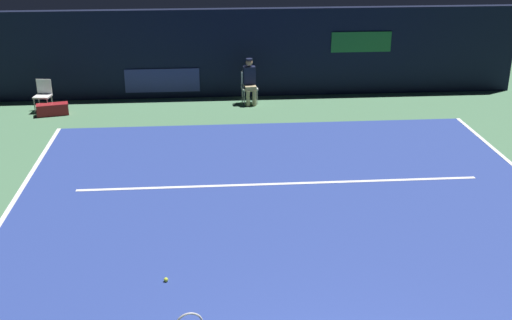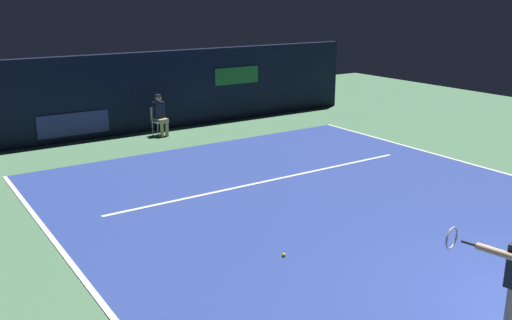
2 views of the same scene
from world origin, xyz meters
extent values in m
plane|color=#4C7A56|center=(0.00, 5.07, 0.00)|extent=(31.79, 31.79, 0.00)
cube|color=navy|center=(0.00, 5.07, 0.01)|extent=(10.70, 12.13, 0.01)
cube|color=white|center=(0.00, 7.19, 0.01)|extent=(8.35, 0.10, 0.01)
cube|color=black|center=(0.00, 13.91, 1.30)|extent=(15.80, 0.30, 2.60)
cube|color=navy|center=(-2.76, 13.75, 0.55)|extent=(2.20, 0.04, 0.70)
cube|color=#1E6B2D|center=(3.16, 13.75, 1.60)|extent=(1.80, 0.04, 0.60)
cube|color=white|center=(-0.22, 13.01, 0.46)|extent=(0.48, 0.44, 0.04)
cube|color=white|center=(-0.25, 13.21, 0.69)|extent=(0.42, 0.07, 0.42)
cylinder|color=#B2B2B7|center=(-0.39, 12.82, 0.23)|extent=(0.03, 0.03, 0.46)
cylinder|color=#B2B2B7|center=(-0.02, 12.86, 0.23)|extent=(0.03, 0.03, 0.46)
cylinder|color=#B2B2B7|center=(-0.43, 13.16, 0.23)|extent=(0.03, 0.03, 0.46)
cylinder|color=#B2B2B7|center=(-0.06, 13.20, 0.23)|extent=(0.03, 0.03, 0.46)
cube|color=tan|center=(-0.22, 12.93, 0.50)|extent=(0.36, 0.43, 0.14)
cylinder|color=tan|center=(-0.29, 12.74, 0.23)|extent=(0.11, 0.11, 0.46)
cylinder|color=tan|center=(-0.11, 12.76, 0.23)|extent=(0.11, 0.11, 0.46)
cube|color=#141933|center=(-0.23, 13.05, 0.83)|extent=(0.36, 0.26, 0.52)
sphere|color=tan|center=(-0.23, 13.05, 1.21)|extent=(0.20, 0.20, 0.20)
cylinder|color=#141933|center=(-0.23, 13.05, 1.30)|extent=(0.19, 0.19, 0.04)
cube|color=white|center=(-6.02, 12.69, 0.44)|extent=(0.49, 0.46, 0.04)
cube|color=white|center=(-5.99, 12.89, 0.67)|extent=(0.42, 0.09, 0.42)
cylinder|color=#B2B2B7|center=(-6.23, 12.55, 0.22)|extent=(0.03, 0.03, 0.44)
cylinder|color=#B2B2B7|center=(-5.86, 12.50, 0.22)|extent=(0.03, 0.03, 0.44)
cylinder|color=#B2B2B7|center=(-6.18, 12.89, 0.22)|extent=(0.03, 0.03, 0.44)
cylinder|color=#B2B2B7|center=(-5.81, 12.83, 0.22)|extent=(0.03, 0.03, 0.44)
sphere|color=#CCE033|center=(-2.18, 3.66, 0.05)|extent=(0.07, 0.07, 0.07)
cube|color=maroon|center=(-5.71, 12.36, 0.16)|extent=(0.89, 0.49, 0.32)
camera|label=1|loc=(-1.47, -4.92, 5.46)|focal=45.06mm
camera|label=2|loc=(-7.47, -3.40, 4.31)|focal=39.36mm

